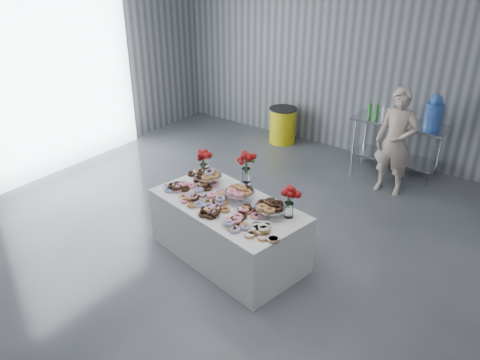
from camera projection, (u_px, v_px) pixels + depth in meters
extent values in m
plane|color=#3A3D42|center=(207.00, 275.00, 5.57)|extent=(9.00, 9.00, 0.00)
cube|color=gray|center=(374.00, 44.00, 7.90)|extent=(8.00, 0.04, 4.00)
cube|color=white|center=(59.00, 81.00, 7.68)|extent=(0.05, 3.00, 3.00)
cube|color=white|center=(228.00, 230.00, 5.76)|extent=(2.05, 1.34, 0.75)
cube|color=silver|center=(400.00, 123.00, 7.72)|extent=(1.50, 0.60, 0.04)
cube|color=silver|center=(394.00, 157.00, 8.01)|extent=(1.40, 0.55, 0.03)
cylinder|color=silver|center=(354.00, 144.00, 8.09)|extent=(0.04, 0.04, 0.86)
cylinder|color=silver|center=(430.00, 162.00, 7.40)|extent=(0.04, 0.04, 0.86)
cylinder|color=silver|center=(365.00, 135.00, 8.45)|extent=(0.04, 0.04, 0.86)
cylinder|color=silver|center=(439.00, 152.00, 7.76)|extent=(0.04, 0.04, 0.86)
cylinder|color=silver|center=(208.00, 180.00, 6.01)|extent=(0.06, 0.06, 0.12)
cylinder|color=silver|center=(208.00, 175.00, 5.98)|extent=(0.36, 0.36, 0.01)
cylinder|color=silver|center=(240.00, 196.00, 5.62)|extent=(0.06, 0.06, 0.12)
cylinder|color=silver|center=(240.00, 192.00, 5.59)|extent=(0.36, 0.36, 0.01)
cylinder|color=silver|center=(270.00, 212.00, 5.30)|extent=(0.06, 0.06, 0.12)
cylinder|color=silver|center=(270.00, 207.00, 5.27)|extent=(0.36, 0.36, 0.01)
cylinder|color=white|center=(204.00, 171.00, 6.19)|extent=(0.11, 0.11, 0.18)
cylinder|color=#1E5919|center=(204.00, 162.00, 6.13)|extent=(0.04, 0.04, 0.18)
cylinder|color=white|center=(289.00, 210.00, 5.28)|extent=(0.11, 0.11, 0.18)
cylinder|color=#1E5919|center=(289.00, 200.00, 5.22)|extent=(0.04, 0.04, 0.18)
cylinder|color=silver|center=(246.00, 187.00, 5.80)|extent=(0.14, 0.14, 0.15)
cylinder|color=white|center=(246.00, 175.00, 5.73)|extent=(0.11, 0.11, 0.18)
cylinder|color=#1E5919|center=(246.00, 166.00, 5.67)|extent=(0.04, 0.04, 0.18)
cylinder|color=#3E6ED4|center=(433.00, 116.00, 7.36)|extent=(0.28, 0.28, 0.40)
sphere|color=#3E6ED4|center=(436.00, 100.00, 7.24)|extent=(0.20, 0.20, 0.20)
imported|color=#CC8C93|center=(396.00, 142.00, 7.08)|extent=(0.62, 0.41, 1.68)
cylinder|color=yellow|center=(283.00, 126.00, 9.14)|extent=(0.50, 0.50, 0.68)
cylinder|color=black|center=(283.00, 109.00, 8.99)|extent=(0.54, 0.54, 0.02)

